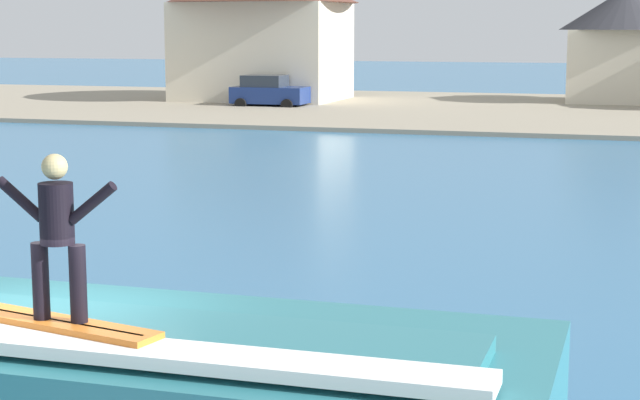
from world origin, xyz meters
TOP-DOWN VIEW (x-y plane):
  - wave_crest at (1.38, -0.23)m, footprint 7.86×3.16m
  - surfboard at (0.71, -0.88)m, footprint 2.31×0.88m
  - surfer at (0.77, -0.89)m, footprint 1.25×0.32m
  - shoreline_bank at (0.00, 47.40)m, footprint 120.00×26.50m
  - car_near_shore at (-13.96, 45.74)m, footprint 4.09×2.30m
  - house_with_chimney at (-16.02, 50.44)m, footprint 11.45×11.45m
  - house_small_cottage at (4.58, 54.26)m, footprint 7.46×7.46m
  - tree_tall_bare at (-15.64, 54.79)m, footprint 2.27×2.27m

SIDE VIEW (x-z plane):
  - shoreline_bank at x=0.00m, z-range 0.00..0.20m
  - wave_crest at x=1.38m, z-range -0.05..1.59m
  - car_near_shore at x=-13.96m, z-range 0.02..1.88m
  - surfboard at x=0.71m, z-range 1.64..1.70m
  - surfer at x=0.77m, z-range 1.79..3.37m
  - house_small_cottage at x=4.58m, z-range 0.41..7.09m
  - tree_tall_bare at x=-15.64m, z-range 1.31..6.35m
  - house_with_chimney at x=-16.02m, z-range 0.46..8.85m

